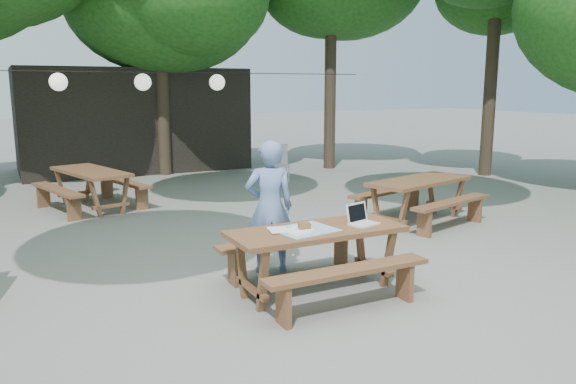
% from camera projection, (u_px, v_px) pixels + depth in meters
% --- Properties ---
extents(ground, '(80.00, 80.00, 0.00)m').
position_uv_depth(ground, '(287.00, 284.00, 6.70)').
color(ground, slate).
rests_on(ground, ground).
extents(pavilion, '(6.00, 3.00, 2.80)m').
position_uv_depth(pavilion, '(132.00, 119.00, 15.82)').
color(pavilion, black).
rests_on(pavilion, ground).
extents(main_picnic_table, '(2.00, 1.58, 0.75)m').
position_uv_depth(main_picnic_table, '(316.00, 259.00, 6.37)').
color(main_picnic_table, brown).
rests_on(main_picnic_table, ground).
extents(picnic_table_ne, '(2.24, 2.01, 0.75)m').
position_uv_depth(picnic_table_ne, '(418.00, 200.00, 9.68)').
color(picnic_table_ne, brown).
rests_on(picnic_table_ne, ground).
extents(picnic_table_far_w, '(2.02, 2.25, 0.75)m').
position_uv_depth(picnic_table_far_w, '(92.00, 189.00, 10.74)').
color(picnic_table_far_w, brown).
rests_on(picnic_table_far_w, ground).
extents(woman, '(0.70, 0.57, 1.67)m').
position_uv_depth(woman, '(270.00, 207.00, 7.02)').
color(woman, '#6C88C5').
rests_on(woman, ground).
extents(plastic_chair, '(0.55, 0.55, 0.90)m').
position_uv_depth(plastic_chair, '(280.00, 171.00, 13.90)').
color(plastic_chair, silver).
rests_on(plastic_chair, ground).
extents(laptop, '(0.39, 0.34, 0.24)m').
position_uv_depth(laptop, '(361.00, 219.00, 6.49)').
color(laptop, white).
rests_on(laptop, main_picnic_table).
extents(tabletop_clutter, '(0.77, 0.64, 0.08)m').
position_uv_depth(tabletop_clutter, '(303.00, 229.00, 6.23)').
color(tabletop_clutter, '#3787BC').
rests_on(tabletop_clutter, main_picnic_table).
extents(paper_lanterns, '(9.00, 0.34, 0.38)m').
position_uv_depth(paper_lanterns, '(143.00, 82.00, 11.40)').
color(paper_lanterns, black).
rests_on(paper_lanterns, ground).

